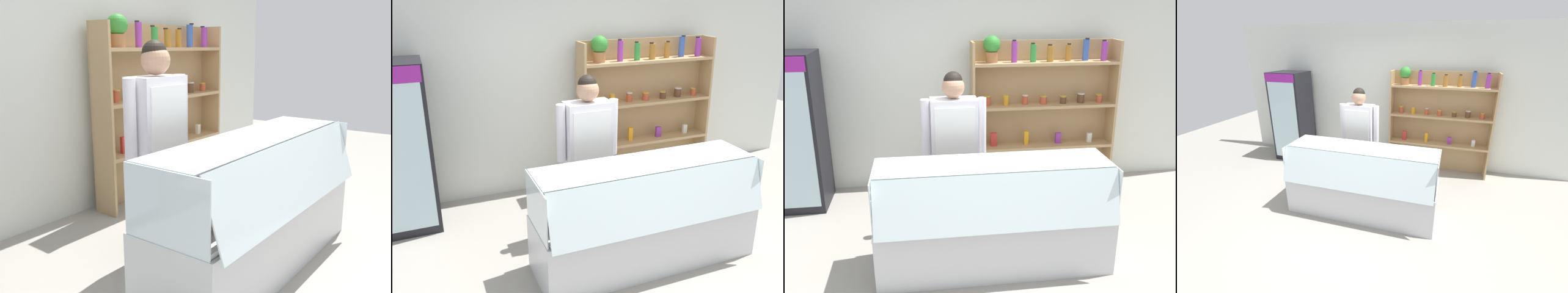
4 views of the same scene
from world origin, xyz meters
TOP-DOWN VIEW (x-y plane):
  - ground_plane at (0.00, 0.00)m, footprint 12.00×12.00m
  - back_wall at (0.00, 2.12)m, footprint 6.80×0.10m
  - drinks_fridge at (-2.13, 1.65)m, footprint 0.67×0.63m
  - shelving_unit at (0.84, 1.84)m, footprint 1.83×0.29m
  - deli_display_case at (-0.05, 0.10)m, footprint 2.10×0.72m
  - shop_clerk at (-0.33, 0.82)m, footprint 0.65×0.25m

SIDE VIEW (x-z plane):
  - ground_plane at x=0.00m, z-range 0.00..0.00m
  - deli_display_case at x=-0.05m, z-range -0.19..0.82m
  - drinks_fridge at x=-2.13m, z-range 0.00..1.82m
  - shop_clerk at x=-0.33m, z-range 0.16..1.87m
  - shelving_unit at x=0.84m, z-range 0.10..2.06m
  - back_wall at x=0.00m, z-range 0.00..2.70m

